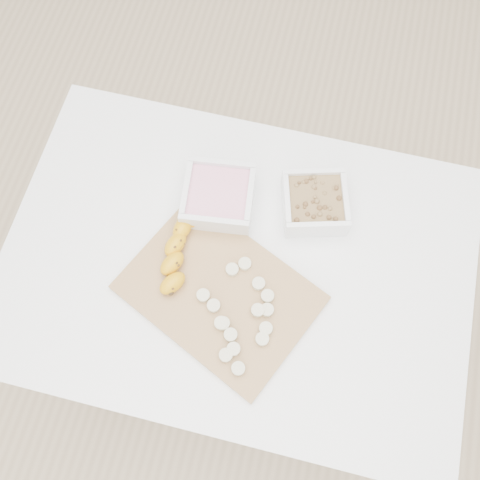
% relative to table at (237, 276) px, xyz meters
% --- Properties ---
extents(ground, '(3.50, 3.50, 0.00)m').
position_rel_table_xyz_m(ground, '(0.00, 0.00, -0.65)').
color(ground, '#C6AD89').
rests_on(ground, ground).
extents(table, '(1.00, 0.70, 0.75)m').
position_rel_table_xyz_m(table, '(0.00, 0.00, 0.00)').
color(table, white).
rests_on(table, ground).
extents(bowl_yogurt, '(0.17, 0.17, 0.07)m').
position_rel_table_xyz_m(bowl_yogurt, '(-0.07, 0.13, 0.13)').
color(bowl_yogurt, white).
rests_on(bowl_yogurt, table).
extents(bowl_granola, '(0.17, 0.17, 0.06)m').
position_rel_table_xyz_m(bowl_granola, '(0.13, 0.16, 0.13)').
color(bowl_granola, white).
rests_on(bowl_granola, table).
extents(cutting_board, '(0.45, 0.40, 0.01)m').
position_rel_table_xyz_m(cutting_board, '(-0.02, -0.07, 0.10)').
color(cutting_board, '#AC814F').
rests_on(cutting_board, table).
extents(banana, '(0.10, 0.22, 0.04)m').
position_rel_table_xyz_m(banana, '(-0.12, -0.01, 0.13)').
color(banana, orange).
rests_on(banana, cutting_board).
extents(banana_slices, '(0.17, 0.24, 0.02)m').
position_rel_table_xyz_m(banana_slices, '(0.04, -0.11, 0.12)').
color(banana_slices, beige).
rests_on(banana_slices, cutting_board).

